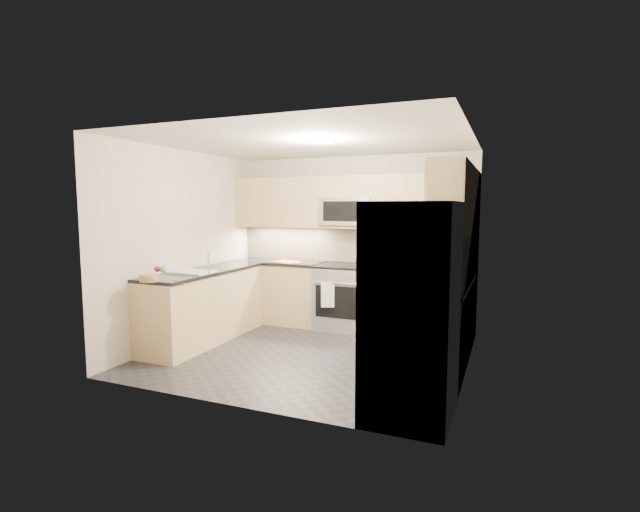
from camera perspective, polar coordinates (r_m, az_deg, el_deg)
The scene contains 35 objects.
floor at distance 5.69m, azimuth -1.37°, elevation -11.94°, with size 3.60×3.20×0.00m, color #252429.
ceiling at distance 5.47m, azimuth -1.44°, elevation 13.85°, with size 3.60×3.20×0.02m, color beige.
wall_back at distance 6.93m, azimuth 3.94°, elevation 1.82°, with size 3.60×0.02×2.50m, color beige.
wall_front at distance 4.03m, azimuth -10.60°, elevation -1.27°, with size 3.60×0.02×2.50m, color beige.
wall_left at distance 6.38m, azimuth -16.38°, elevation 1.23°, with size 0.02×3.20×2.50m, color beige.
wall_right at distance 5.00m, azimuth 17.85°, elevation -0.07°, with size 0.02×3.20×2.50m, color beige.
base_cab_back_left at distance 7.18m, azimuth -5.18°, elevation -4.48°, with size 1.42×0.60×0.90m, color tan.
base_cab_back_right at distance 6.48m, azimuth 12.26°, elevation -5.73°, with size 1.42×0.60×0.90m, color tan.
base_cab_right at distance 5.31m, azimuth 14.45°, elevation -8.39°, with size 0.60×1.70×0.90m, color tan.
base_cab_peninsula at distance 6.31m, azimuth -14.02°, elevation -6.10°, with size 0.60×2.00×0.90m, color tan.
countertop_back_left at distance 7.11m, azimuth -5.22°, elevation -0.75°, with size 1.42×0.63×0.04m, color black.
countertop_back_right at distance 6.40m, azimuth 12.35°, elevation -1.61°, with size 1.42×0.63×0.04m, color black.
countertop_right at distance 5.22m, azimuth 14.58°, elevation -3.38°, with size 0.63×1.70×0.04m, color black.
countertop_peninsula at distance 6.23m, azimuth -14.13°, elevation -1.87°, with size 0.63×2.00×0.04m, color black.
upper_cab_back at distance 6.74m, azimuth 3.50°, elevation 6.60°, with size 3.60×0.35×0.75m, color tan.
upper_cab_right at distance 5.26m, azimuth 16.39°, elevation 6.54°, with size 0.35×1.95×0.75m, color tan.
backsplash_back at distance 6.93m, azimuth 3.92°, elevation 1.37°, with size 3.60×0.01×0.51m, color tan.
backsplash_right at distance 5.45m, azimuth 18.16°, elevation -0.18°, with size 0.01×2.30×0.51m, color tan.
gas_range at distance 6.73m, azimuth 3.01°, elevation -5.13°, with size 0.76×0.65×0.91m, color #919498.
range_cooktop at distance 6.65m, azimuth 3.03°, elevation -1.24°, with size 0.76×0.65×0.03m, color black.
oven_door_glass at distance 6.42m, azimuth 2.03°, elevation -5.71°, with size 0.62×0.02×0.45m, color black.
oven_handle at distance 6.36m, azimuth 1.98°, elevation -3.36°, with size 0.02×0.02×0.60m, color #B2B5BA.
microwave at distance 6.72m, azimuth 3.42°, elevation 5.54°, with size 0.76×0.40×0.40m, color #94969B.
microwave_door at distance 6.53m, azimuth 2.84°, elevation 5.53°, with size 0.60×0.01×0.28m, color black.
refrigerator at distance 3.97m, azimuth 11.27°, elevation -6.53°, with size 0.70×0.90×1.80m, color #A2A3AA.
fridge_handle_left at distance 3.87m, azimuth 5.36°, elevation -5.99°, with size 0.02×0.02×1.20m, color #B2B5BA.
fridge_handle_right at distance 4.21m, azimuth 6.80°, elevation -5.03°, with size 0.02×0.02×1.20m, color #B2B5BA.
sink_basin at distance 6.04m, azimuth -15.53°, elevation -2.53°, with size 0.52×0.38×0.16m, color white.
faucet at distance 5.86m, azimuth -13.58°, elevation -0.77°, with size 0.03×0.03×0.28m, color silver.
utensil_bowl at distance 6.27m, azimuth 15.97°, elevation -0.84°, with size 0.32×0.32×0.18m, color #5EA245.
cutting_board at distance 6.90m, azimuth -4.12°, elevation -0.73°, with size 0.44×0.31×0.01m, color orange.
fruit_basket at distance 5.44m, azimuth -20.28°, elevation -2.57°, with size 0.21×0.21×0.08m, color #A3774C.
fruit_apple at distance 5.60m, azimuth -19.39°, elevation -1.51°, with size 0.07×0.07×0.07m, color #AC1322.
fruit_pear at distance 5.54m, azimuth -18.69°, elevation -1.56°, with size 0.08×0.08×0.08m, color #50B84E.
dish_towel_check at distance 6.41m, azimuth 0.95°, elevation -4.82°, with size 0.18×0.02×0.34m, color silver.
Camera 1 is at (2.18, -4.96, 1.75)m, focal length 26.00 mm.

